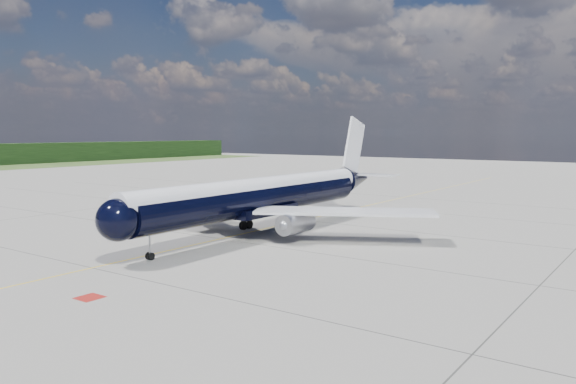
% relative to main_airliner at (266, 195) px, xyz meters
% --- Properties ---
extents(ground, '(320.00, 320.00, 0.00)m').
position_rel_main_airliner_xyz_m(ground, '(-1.38, 14.23, -3.99)').
color(ground, gray).
rests_on(ground, ground).
extents(taxiway_centerline, '(0.16, 160.00, 0.01)m').
position_rel_main_airliner_xyz_m(taxiway_centerline, '(-1.38, 9.23, -3.98)').
color(taxiway_centerline, yellow).
rests_on(taxiway_centerline, ground).
extents(red_marking, '(1.60, 1.60, 0.01)m').
position_rel_main_airliner_xyz_m(red_marking, '(5.42, -25.77, -3.98)').
color(red_marking, maroon).
rests_on(red_marking, ground).
extents(main_airliner, '(36.55, 44.38, 12.84)m').
position_rel_main_airliner_xyz_m(main_airliner, '(0.00, 0.00, 0.00)').
color(main_airliner, black).
rests_on(main_airliner, ground).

